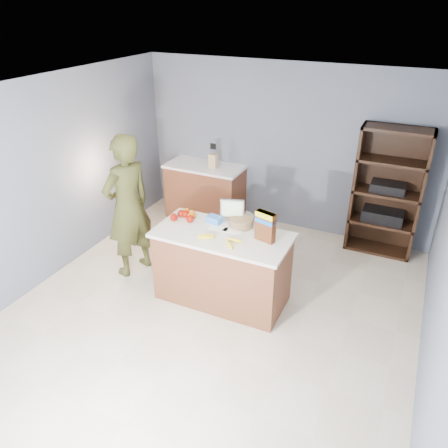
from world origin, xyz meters
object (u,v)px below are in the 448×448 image
at_px(tv, 232,209).
at_px(cereal_box, 265,224).
at_px(counter_peninsula, 222,269).
at_px(person, 128,207).
at_px(shelving_unit, 387,194).

height_order(tv, cereal_box, cereal_box).
bearing_deg(counter_peninsula, person, 177.15).
height_order(shelving_unit, cereal_box, shelving_unit).
bearing_deg(tv, shelving_unit, 47.64).
relative_size(counter_peninsula, cereal_box, 4.54).
bearing_deg(shelving_unit, cereal_box, -118.06).
relative_size(counter_peninsula, shelving_unit, 0.87).
bearing_deg(person, tv, 117.33).
height_order(shelving_unit, person, person).
relative_size(tv, cereal_box, 0.82).
xyz_separation_m(person, tv, (1.32, 0.26, 0.12)).
xyz_separation_m(shelving_unit, person, (-2.89, -1.98, 0.07)).
height_order(counter_peninsula, shelving_unit, shelving_unit).
xyz_separation_m(shelving_unit, tv, (-1.57, -1.72, 0.19)).
bearing_deg(counter_peninsula, tv, 93.73).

